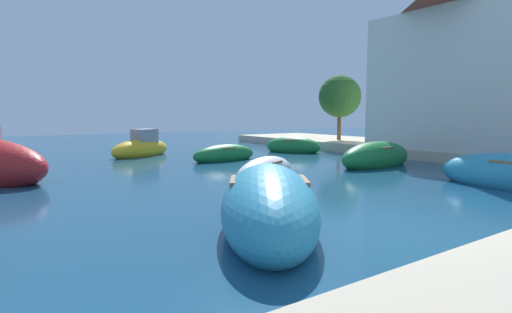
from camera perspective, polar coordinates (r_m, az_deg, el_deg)
name	(u,v)px	position (r m, az deg, el deg)	size (l,w,h in m)	color
ground	(400,228)	(8.24, 19.69, -9.56)	(80.00, 80.00, 0.00)	navy
moored_boat_2	(269,208)	(7.50, 1.81, -7.29)	(3.99, 4.84, 1.58)	teal
moored_boat_3	(266,172)	(13.03, 1.38, -2.22)	(3.41, 2.57, 1.01)	white
moored_boat_5	(376,157)	(17.37, 16.68, -0.10)	(4.29, 1.85, 1.32)	#197233
moored_boat_6	(293,147)	(22.65, 5.25, 1.41)	(2.68, 3.37, 1.15)	#197233
moored_boat_7	(141,148)	(21.47, -15.95, 1.14)	(3.92, 2.89, 1.62)	gold
moored_boat_8	(224,155)	(18.69, -4.50, 0.26)	(3.49, 1.48, 0.96)	#197233
waterfront_building_main	(470,70)	(22.16, 28.10, 10.80)	(6.29, 7.95, 7.39)	silver
quayside_tree	(340,96)	(26.13, 11.79, 8.33)	(2.65, 2.65, 4.07)	brown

